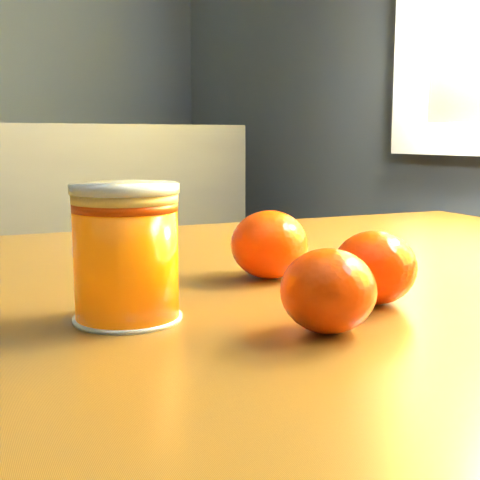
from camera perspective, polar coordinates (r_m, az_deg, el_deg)
table at (r=0.59m, az=0.56°, el=-12.61°), size 1.10×0.84×0.76m
juice_glass at (r=0.44m, az=-9.68°, el=-1.14°), size 0.07×0.07×0.09m
orange_front at (r=0.49m, az=11.41°, el=-2.32°), size 0.07×0.07×0.05m
orange_back at (r=0.57m, az=2.53°, el=-0.38°), size 0.09×0.09×0.06m
orange_extra at (r=0.42m, az=7.54°, el=-4.32°), size 0.07×0.07×0.05m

